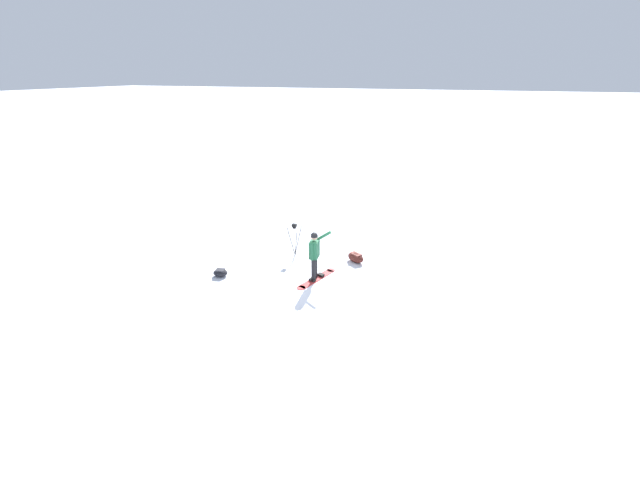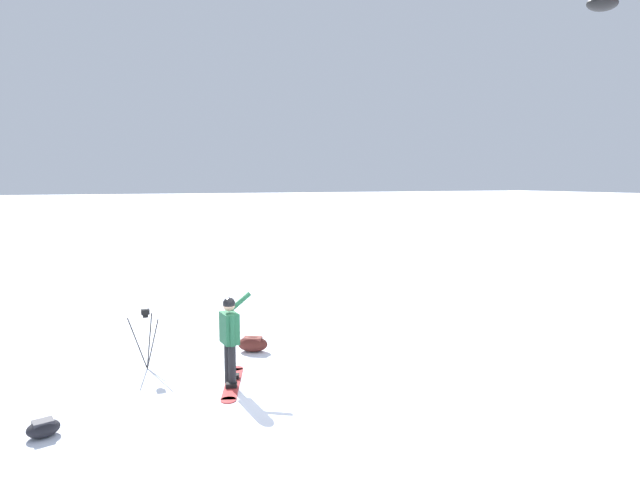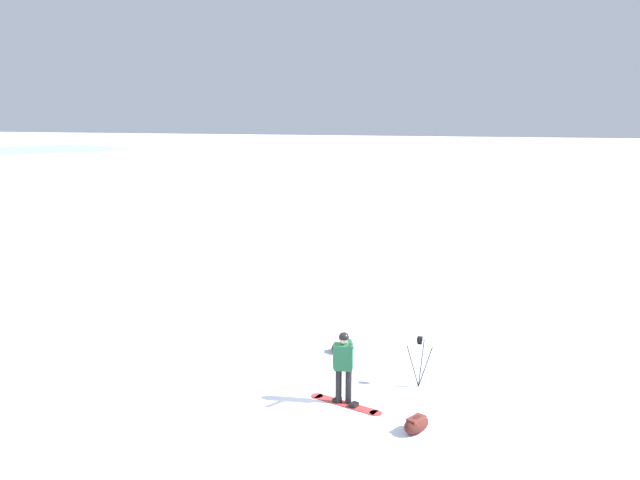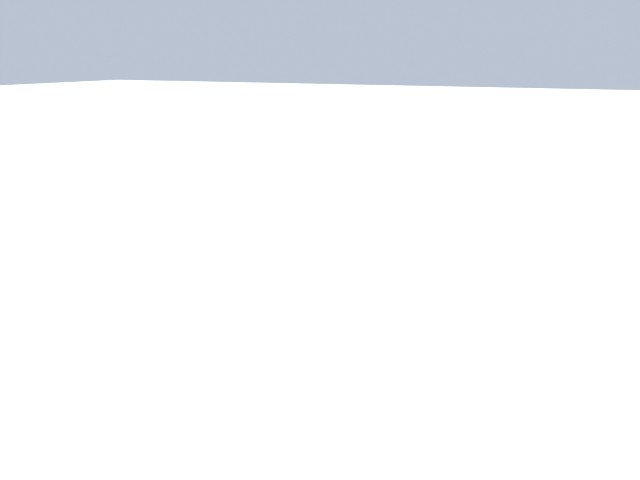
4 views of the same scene
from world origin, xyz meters
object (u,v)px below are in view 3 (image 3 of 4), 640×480
gear_bag_large (416,424)px  gear_bag_small (338,348)px  snowboarder (344,361)px  camera_tripod (420,351)px  snowboard (346,404)px

gear_bag_large → gear_bag_small: gear_bag_large is taller
snowboarder → camera_tripod: snowboarder is taller
snowboarder → camera_tripod: 2.03m
snowboarder → gear_bag_small: bearing=105.5°
gear_bag_small → gear_bag_large: bearing=-56.9°
snowboard → camera_tripod: (1.46, 1.39, 0.86)m
snowboarder → gear_bag_large: 2.11m
snowboard → gear_bag_small: gear_bag_small is taller
camera_tripod → snowboard: bearing=-136.3°
snowboarder → snowboard: (0.06, -0.05, -0.98)m
snowboarder → gear_bag_large: snowboarder is taller
snowboarder → gear_bag_small: 3.25m
gear_bag_large → camera_tripod: (-0.20, 2.25, 0.71)m
gear_bag_large → camera_tripod: camera_tripod is taller
gear_bag_large → snowboarder: bearing=152.2°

